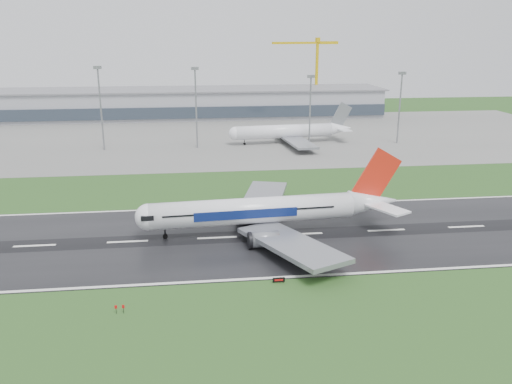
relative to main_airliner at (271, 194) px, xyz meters
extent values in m
plane|color=#22481A|center=(-32.77, -2.48, -9.22)|extent=(520.00, 520.00, 0.00)
cube|color=black|center=(-32.77, -2.48, -9.17)|extent=(400.00, 45.00, 0.10)
cube|color=slate|center=(-32.77, 122.52, -9.18)|extent=(400.00, 130.00, 0.08)
cube|color=gray|center=(-32.77, 182.52, -1.72)|extent=(240.00, 36.00, 15.00)
cylinder|color=gray|center=(-53.22, 97.52, 6.68)|extent=(0.64, 0.64, 31.81)
cylinder|color=gray|center=(-16.06, 97.52, 6.38)|extent=(0.64, 0.64, 31.19)
cylinder|color=gray|center=(30.52, 97.52, 4.63)|extent=(0.64, 0.64, 27.70)
cylinder|color=gray|center=(68.86, 97.52, 5.13)|extent=(0.64, 0.64, 28.70)
camera|label=1|loc=(-17.10, -113.53, 35.14)|focal=36.63mm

